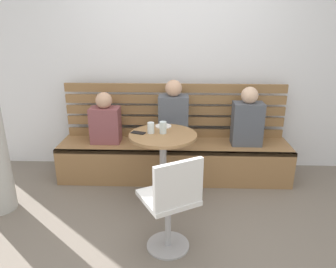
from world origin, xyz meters
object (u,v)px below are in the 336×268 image
(cup_glass_tall, at_px, (163,127))
(cafe_table, at_px, (163,154))
(phone_on_table, at_px, (138,133))
(cup_water_clear, at_px, (151,128))
(person_child_left, at_px, (247,119))
(person_child_middle, at_px, (105,121))
(white_chair, at_px, (172,202))
(booth_bench, at_px, (174,160))
(person_adult, at_px, (173,115))
(plate_small, at_px, (163,126))

(cup_glass_tall, bearing_deg, cafe_table, -90.05)
(cup_glass_tall, bearing_deg, phone_on_table, -178.32)
(cafe_table, xyz_separation_m, cup_water_clear, (-0.12, 0.02, 0.28))
(person_child_left, relative_size, phone_on_table, 4.83)
(person_child_middle, bearing_deg, cup_glass_tall, -36.10)
(cup_water_clear, height_order, cup_glass_tall, cup_glass_tall)
(cafe_table, xyz_separation_m, white_chair, (0.11, -0.81, -0.05))
(booth_bench, height_order, cafe_table, cafe_table)
(phone_on_table, bearing_deg, person_adult, -12.81)
(cafe_table, height_order, person_child_left, person_child_left)
(cafe_table, distance_m, cup_water_clear, 0.30)
(person_child_middle, bearing_deg, person_child_left, -0.27)
(white_chair, relative_size, plate_small, 5.00)
(cup_glass_tall, bearing_deg, cup_water_clear, 179.72)
(white_chair, distance_m, cup_water_clear, 0.92)
(person_child_left, distance_m, cup_glass_tall, 1.07)
(booth_bench, bearing_deg, cup_glass_tall, -102.02)
(phone_on_table, bearing_deg, cup_glass_tall, -68.58)
(person_adult, xyz_separation_m, cup_glass_tall, (-0.09, -0.53, 0.03))
(white_chair, xyz_separation_m, person_child_left, (0.83, 1.34, 0.28))
(booth_bench, distance_m, cup_glass_tall, 0.76)
(booth_bench, xyz_separation_m, plate_small, (-0.11, -0.28, 0.52))
(cup_water_clear, relative_size, phone_on_table, 0.79)
(cup_glass_tall, bearing_deg, person_child_left, 28.24)
(cafe_table, bearing_deg, plate_small, 91.77)
(booth_bench, relative_size, person_adult, 3.63)
(person_child_middle, bearing_deg, phone_on_table, -48.83)
(person_child_middle, relative_size, cup_water_clear, 5.46)
(white_chair, bearing_deg, cafe_table, 97.78)
(white_chair, height_order, plate_small, white_chair)
(white_chair, distance_m, plate_small, 1.08)
(white_chair, distance_m, person_child_left, 1.60)
(person_adult, distance_m, person_child_middle, 0.80)
(cup_water_clear, bearing_deg, person_child_middle, 138.63)
(booth_bench, distance_m, cafe_table, 0.60)
(booth_bench, distance_m, person_adult, 0.55)
(cup_water_clear, bearing_deg, booth_bench, 65.15)
(person_child_left, distance_m, plate_small, 0.99)
(cafe_table, bearing_deg, cup_water_clear, 168.39)
(white_chair, bearing_deg, cup_glass_tall, 97.55)
(cafe_table, relative_size, plate_small, 4.35)
(person_child_middle, relative_size, cup_glass_tall, 5.01)
(white_chair, relative_size, phone_on_table, 6.07)
(cafe_table, bearing_deg, person_child_middle, 142.62)
(white_chair, xyz_separation_m, plate_small, (-0.12, 1.04, 0.28))
(cup_glass_tall, distance_m, plate_small, 0.21)
(booth_bench, relative_size, cup_glass_tall, 22.50)
(white_chair, xyz_separation_m, person_child_middle, (-0.81, 1.34, 0.24))
(person_child_left, relative_size, cup_glass_tall, 5.63)
(cup_glass_tall, relative_size, plate_small, 0.71)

